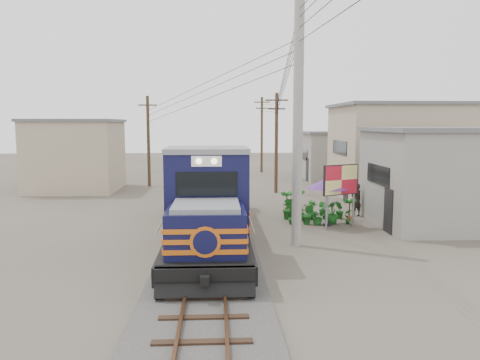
{
  "coord_description": "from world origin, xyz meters",
  "views": [
    {
      "loc": [
        0.35,
        -18.73,
        4.87
      ],
      "look_at": [
        1.43,
        3.39,
        2.2
      ],
      "focal_mm": 35.0,
      "sensor_mm": 36.0,
      "label": 1
    }
  ],
  "objects": [
    {
      "name": "wooden_pole_mid",
      "position": [
        4.5,
        14.0,
        3.68
      ],
      "size": [
        1.6,
        0.24,
        7.0
      ],
      "color": "#4C3826",
      "rests_on": "ground"
    },
    {
      "name": "market_umbrella",
      "position": [
        5.63,
        3.11,
        2.06
      ],
      "size": [
        2.61,
        2.61,
        2.34
      ],
      "rotation": [
        0.0,
        0.0,
        -0.27
      ],
      "color": "black",
      "rests_on": "ground"
    },
    {
      "name": "plant_nursery",
      "position": [
        4.98,
        4.34,
        0.46
      ],
      "size": [
        3.37,
        3.09,
        1.13
      ],
      "color": "#1A5E1C",
      "rests_on": "ground"
    },
    {
      "name": "utility_pole_main",
      "position": [
        3.5,
        -0.5,
        5.0
      ],
      "size": [
        0.4,
        0.4,
        10.0
      ],
      "color": "#9E9B93",
      "rests_on": "ground"
    },
    {
      "name": "ground",
      "position": [
        0.0,
        0.0,
        0.0
      ],
      "size": [
        120.0,
        120.0,
        0.0
      ],
      "primitive_type": "plane",
      "color": "#473F35",
      "rests_on": "ground"
    },
    {
      "name": "ballast",
      "position": [
        0.0,
        10.0,
        0.08
      ],
      "size": [
        3.6,
        70.0,
        0.16
      ],
      "primitive_type": "cube",
      "color": "#595651",
      "rests_on": "ground"
    },
    {
      "name": "wooden_pole_far",
      "position": [
        4.8,
        28.0,
        3.93
      ],
      "size": [
        1.6,
        0.24,
        7.5
      ],
      "color": "#4C3826",
      "rests_on": "ground"
    },
    {
      "name": "power_lines",
      "position": [
        -0.14,
        8.49,
        7.56
      ],
      "size": [
        9.65,
        19.0,
        3.3
      ],
      "color": "black",
      "rests_on": "ground"
    },
    {
      "name": "shophouse_back",
      "position": [
        11.0,
        22.0,
        2.11
      ],
      "size": [
        6.3,
        6.3,
        4.2
      ],
      "color": "gray",
      "rests_on": "ground"
    },
    {
      "name": "billboard",
      "position": [
        6.06,
        2.45,
        2.2
      ],
      "size": [
        1.81,
        0.92,
        3.0
      ],
      "rotation": [
        0.0,
        0.0,
        0.43
      ],
      "color": "#99999E",
      "rests_on": "ground"
    },
    {
      "name": "wooden_pole_left",
      "position": [
        -5.0,
        18.0,
        3.68
      ],
      "size": [
        1.6,
        0.24,
        7.0
      ],
      "color": "#4C3826",
      "rests_on": "ground"
    },
    {
      "name": "shophouse_left",
      "position": [
        -10.0,
        16.0,
        2.61
      ],
      "size": [
        6.3,
        6.3,
        5.2
      ],
      "color": "tan",
      "rests_on": "ground"
    },
    {
      "name": "track",
      "position": [
        0.0,
        10.0,
        0.26
      ],
      "size": [
        1.15,
        70.0,
        0.12
      ],
      "color": "#51331E",
      "rests_on": "ground"
    },
    {
      "name": "vendor",
      "position": [
        7.68,
        5.33,
        0.87
      ],
      "size": [
        0.75,
        0.63,
        1.75
      ],
      "primitive_type": "imported",
      "rotation": [
        0.0,
        0.0,
        3.53
      ],
      "color": "black",
      "rests_on": "ground"
    },
    {
      "name": "shophouse_front",
      "position": [
        11.5,
        3.0,
        2.36
      ],
      "size": [
        7.35,
        6.3,
        4.7
      ],
      "color": "gray",
      "rests_on": "ground"
    },
    {
      "name": "shophouse_mid",
      "position": [
        12.5,
        12.0,
        3.11
      ],
      "size": [
        8.4,
        7.35,
        6.2
      ],
      "color": "tan",
      "rests_on": "ground"
    },
    {
      "name": "locomotive",
      "position": [
        0.0,
        1.24,
        1.71
      ],
      "size": [
        2.9,
        15.76,
        3.9
      ],
      "color": "black",
      "rests_on": "ground"
    }
  ]
}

